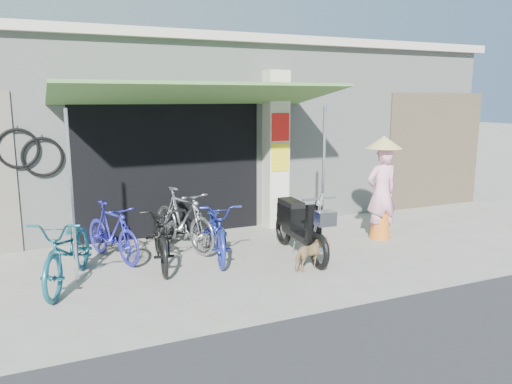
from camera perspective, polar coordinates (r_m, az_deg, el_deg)
name	(u,v)px	position (r m, az deg, el deg)	size (l,w,h in m)	color
ground	(296,269)	(7.49, 4.55, -8.73)	(80.00, 80.00, 0.00)	gray
bicycle_shop	(193,127)	(11.81, -7.25, 7.43)	(12.30, 5.30, 3.66)	#9A9F98
shop_pillar	(275,150)	(9.68, 2.23, 4.82)	(0.42, 0.44, 3.00)	beige
awning	(200,96)	(8.21, -6.39, 10.82)	(4.60, 1.88, 2.72)	#436F32
neighbour_right	(435,151)	(12.21, 19.75, 4.48)	(2.60, 0.06, 2.60)	brown
bike_teal	(69,250)	(7.16, -20.62, -6.23)	(0.64, 1.85, 0.97)	#165265
bike_blue	(112,232)	(8.04, -16.10, -4.38)	(0.43, 1.51, 0.91)	navy
bike_black	(161,234)	(7.65, -10.82, -4.73)	(0.63, 1.82, 0.95)	black
bike_silver	(183,219)	(8.36, -8.36, -3.06)	(0.48, 1.71, 1.03)	#9D9EA2
bike_navy	(217,229)	(7.87, -4.45, -4.19)	(0.62, 1.79, 0.94)	navy
street_dog	(311,254)	(7.38, 6.34, -7.08)	(0.26, 0.57, 0.48)	tan
moped	(299,226)	(7.99, 4.93, -3.84)	(0.54, 1.89, 1.07)	black
nun	(382,189)	(9.11, 14.18, 0.37)	(0.64, 0.64, 1.84)	#EB9EBB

